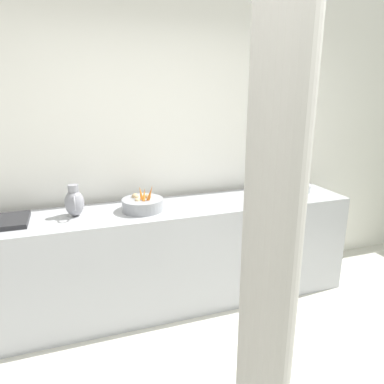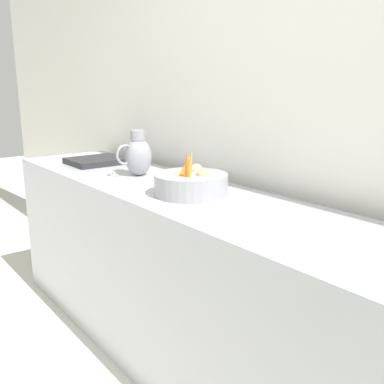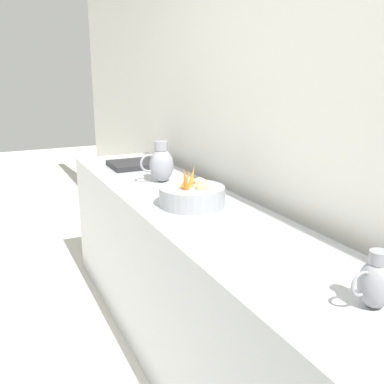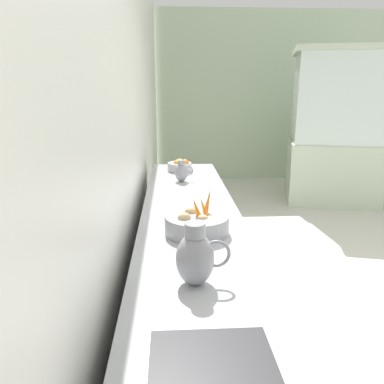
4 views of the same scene
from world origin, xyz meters
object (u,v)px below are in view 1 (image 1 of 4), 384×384
metal_pitcher_short (262,188)px  vegetable_colander (143,204)px  orange_bowl (299,187)px  metal_pitcher_tall (74,202)px  support_column (276,187)px

metal_pitcher_short → vegetable_colander: bearing=-87.8°
orange_bowl → metal_pitcher_tall: size_ratio=0.88×
vegetable_colander → metal_pitcher_short: 1.14m
vegetable_colander → metal_pitcher_tall: (-0.04, -0.53, 0.06)m
support_column → metal_pitcher_short: bearing=151.2°
orange_bowl → metal_pitcher_tall: (0.01, -2.08, 0.06)m
vegetable_colander → support_column: size_ratio=0.11×
vegetable_colander → metal_pitcher_short: size_ratio=1.91×
vegetable_colander → orange_bowl: size_ratio=1.53×
vegetable_colander → support_column: 1.65m
vegetable_colander → orange_bowl: vegetable_colander is taller
vegetable_colander → support_column: bearing=9.8°
vegetable_colander → orange_bowl: 1.55m
metal_pitcher_short → orange_bowl: bearing=90.5°
metal_pitcher_tall → support_column: bearing=26.7°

